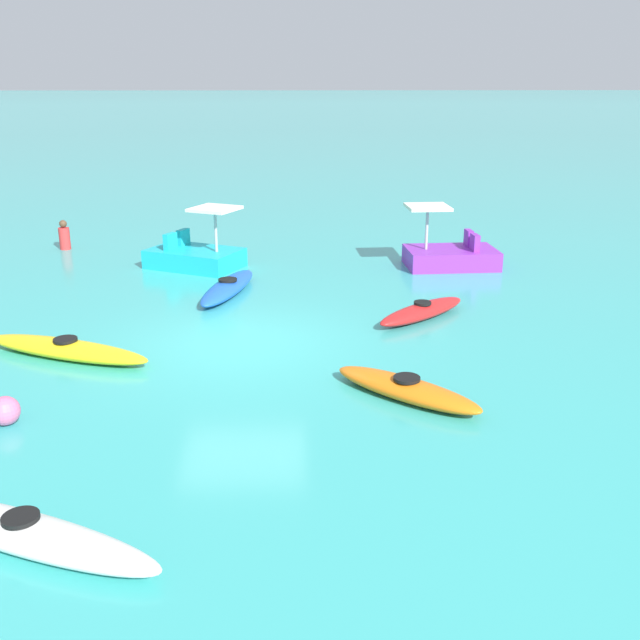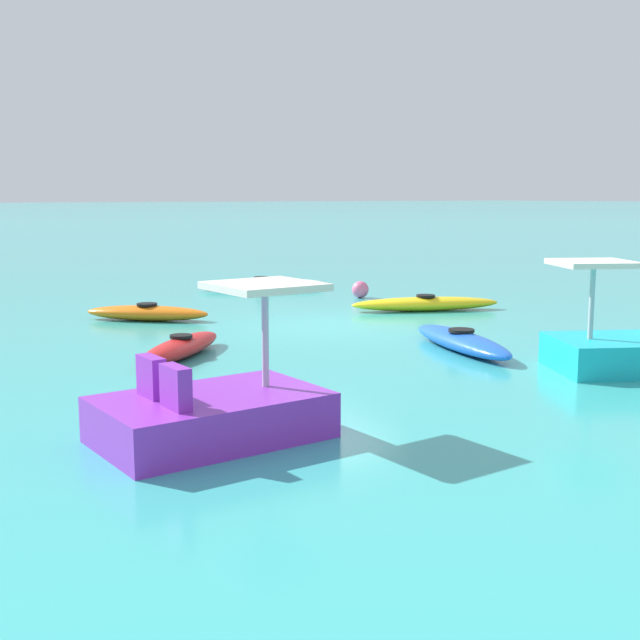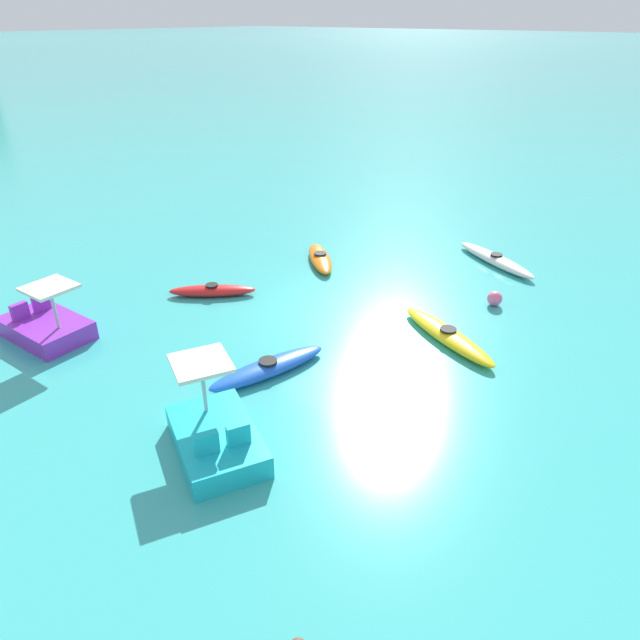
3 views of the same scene
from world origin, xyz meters
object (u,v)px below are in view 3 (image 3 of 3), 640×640
at_px(kayak_orange, 320,258).
at_px(pedal_boat_cyan, 216,436).
at_px(kayak_blue, 268,368).
at_px(buoy_pink, 495,298).
at_px(kayak_red, 212,291).
at_px(kayak_yellow, 447,335).
at_px(pedal_boat_purple, 46,326).
at_px(kayak_white, 496,260).

relative_size(kayak_orange, pedal_boat_cyan, 0.87).
relative_size(kayak_blue, pedal_boat_cyan, 1.14).
distance_m(kayak_orange, buoy_pink, 6.10).
bearing_deg(kayak_red, buoy_pink, -55.34).
height_order(kayak_yellow, kayak_orange, same).
bearing_deg(pedal_boat_purple, kayak_blue, -67.08).
relative_size(kayak_white, kayak_orange, 1.44).
xyz_separation_m(kayak_white, buoy_pink, (-3.00, -1.29, 0.06)).
distance_m(kayak_red, pedal_boat_purple, 4.72).
bearing_deg(kayak_yellow, kayak_blue, 147.65).
height_order(kayak_white, buoy_pink, buoy_pink).
height_order(kayak_white, pedal_boat_cyan, pedal_boat_cyan).
xyz_separation_m(kayak_blue, pedal_boat_purple, (-2.45, 5.80, 0.17)).
bearing_deg(kayak_blue, kayak_white, -8.04).
bearing_deg(pedal_boat_purple, kayak_red, -18.51).
height_order(kayak_red, pedal_boat_purple, pedal_boat_purple).
relative_size(kayak_blue, kayak_yellow, 0.92).
distance_m(kayak_red, buoy_pink, 8.49).
bearing_deg(pedal_boat_cyan, pedal_boat_purple, 88.70).
bearing_deg(pedal_boat_purple, kayak_orange, -15.81).
bearing_deg(kayak_white, pedal_boat_purple, 149.71).
bearing_deg(buoy_pink, kayak_orange, 96.94).
bearing_deg(kayak_white, kayak_red, 144.01).
relative_size(kayak_yellow, buoy_pink, 7.91).
relative_size(kayak_red, buoy_pink, 5.33).
bearing_deg(pedal_boat_purple, kayak_white, -30.29).
bearing_deg(kayak_white, pedal_boat_cyan, 178.65).
bearing_deg(buoy_pink, pedal_boat_cyan, 170.46).
xyz_separation_m(kayak_red, kayak_blue, (-2.02, -4.30, -0.00)).
height_order(kayak_red, buoy_pink, buoy_pink).
xyz_separation_m(kayak_white, pedal_boat_purple, (-12.31, 7.19, 0.17)).
bearing_deg(kayak_yellow, pedal_boat_purple, 127.98).
height_order(kayak_orange, pedal_boat_cyan, pedal_boat_cyan).
distance_m(kayak_yellow, pedal_boat_purple, 10.65).
relative_size(kayak_red, kayak_yellow, 0.67).
relative_size(kayak_white, pedal_boat_purple, 1.40).
relative_size(kayak_red, kayak_orange, 0.95).
bearing_deg(kayak_yellow, kayak_red, 106.79).
relative_size(kayak_yellow, kayak_orange, 1.42).
bearing_deg(pedal_boat_cyan, kayak_white, -1.35).
bearing_deg(kayak_white, kayak_blue, 171.96).
xyz_separation_m(kayak_orange, pedal_boat_cyan, (-8.72, -4.47, 0.17)).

